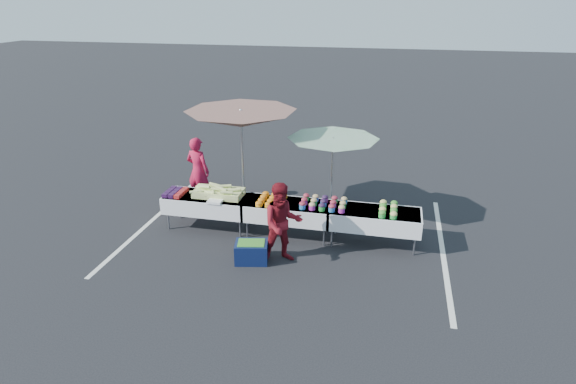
% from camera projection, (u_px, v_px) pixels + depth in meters
% --- Properties ---
extents(ground, '(80.00, 80.00, 0.00)m').
position_uv_depth(ground, '(288.00, 235.00, 10.35)').
color(ground, black).
extents(stripe_left, '(0.10, 5.00, 0.00)m').
position_uv_depth(stripe_left, '(152.00, 221.00, 11.00)').
color(stripe_left, silver).
rests_on(stripe_left, ground).
extents(stripe_right, '(0.10, 5.00, 0.00)m').
position_uv_depth(stripe_right, '(443.00, 251.00, 9.70)').
color(stripe_right, silver).
rests_on(stripe_right, ground).
extents(table_left, '(1.86, 0.81, 0.75)m').
position_uv_depth(table_left, '(208.00, 203.00, 10.49)').
color(table_left, white).
rests_on(table_left, ground).
extents(table_center, '(1.86, 0.81, 0.75)m').
position_uv_depth(table_center, '(288.00, 210.00, 10.13)').
color(table_center, white).
rests_on(table_center, ground).
extents(table_right, '(1.86, 0.81, 0.75)m').
position_uv_depth(table_right, '(374.00, 218.00, 9.76)').
color(table_right, white).
rests_on(table_right, ground).
extents(berry_punnets, '(0.40, 0.54, 0.08)m').
position_uv_depth(berry_punnets, '(175.00, 192.00, 10.50)').
color(berry_punnets, black).
rests_on(berry_punnets, table_left).
extents(corn_pile, '(1.16, 0.57, 0.26)m').
position_uv_depth(corn_pile, '(219.00, 192.00, 10.38)').
color(corn_pile, '#9BB75D').
rests_on(corn_pile, table_left).
extents(plastic_bags, '(0.30, 0.25, 0.05)m').
position_uv_depth(plastic_bags, '(215.00, 201.00, 10.09)').
color(plastic_bags, white).
rests_on(plastic_bags, table_left).
extents(carrot_bowls, '(0.55, 0.69, 0.11)m').
position_uv_depth(carrot_bowls, '(272.00, 200.00, 10.11)').
color(carrot_bowls, orange).
rests_on(carrot_bowls, table_center).
extents(potato_cups, '(0.94, 0.58, 0.16)m').
position_uv_depth(potato_cups, '(324.00, 203.00, 9.88)').
color(potato_cups, '#256BAF').
rests_on(potato_cups, table_right).
extents(bean_baskets, '(0.36, 0.68, 0.15)m').
position_uv_depth(bean_baskets, '(388.00, 209.00, 9.61)').
color(bean_baskets, green).
rests_on(bean_baskets, table_right).
extents(vendor, '(0.69, 0.53, 1.67)m').
position_uv_depth(vendor, '(198.00, 171.00, 11.66)').
color(vendor, '#B61439').
rests_on(vendor, ground).
extents(customer, '(0.96, 0.87, 1.60)m').
position_uv_depth(customer, '(282.00, 223.00, 9.05)').
color(customer, maroon).
rests_on(customer, ground).
extents(umbrella_left, '(3.13, 3.13, 2.51)m').
position_uv_depth(umbrella_left, '(241.00, 120.00, 10.45)').
color(umbrella_left, black).
rests_on(umbrella_left, ground).
extents(umbrella_right, '(2.25, 2.25, 2.01)m').
position_uv_depth(umbrella_right, '(333.00, 146.00, 10.22)').
color(umbrella_right, black).
rests_on(umbrella_right, ground).
extents(storage_bin, '(0.70, 0.57, 0.41)m').
position_uv_depth(storage_bin, '(252.00, 251.00, 9.25)').
color(storage_bin, '#0C173F').
rests_on(storage_bin, ground).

